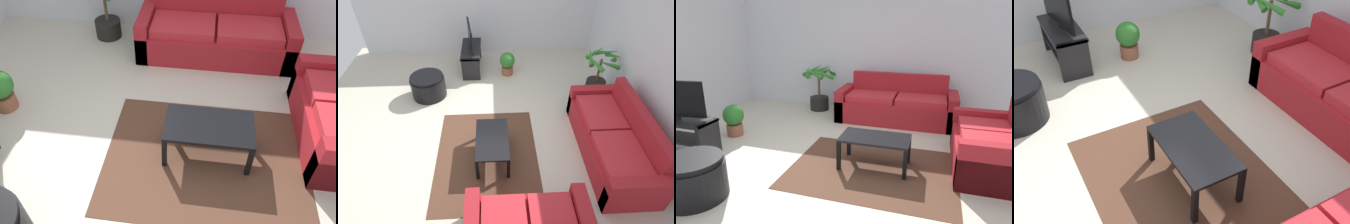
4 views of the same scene
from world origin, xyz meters
The scene contains 10 objects.
ground_plane centered at (0.00, 0.00, 0.00)m, with size 6.60×6.60×0.00m, color beige.
wall_back centered at (0.00, 3.00, 1.35)m, with size 6.00×0.06×2.70m, color silver.
couch_main centered at (0.78, 2.28, 0.30)m, with size 2.26×0.90×0.90m.
couch_loveseat centered at (2.28, 0.71, 0.30)m, with size 0.90×1.53×0.90m.
tv_stand centered at (-2.09, -0.17, 0.35)m, with size 1.10×0.45×0.55m.
coffee_table centered at (0.78, 0.29, 0.37)m, with size 0.92×0.53×0.44m.
area_rug centered at (0.78, 0.19, 0.00)m, with size 2.20×1.70×0.01m, color #513323.
potted_palm centered at (-0.95, 2.55, 0.44)m, with size 0.81×0.81×1.00m.
potted_plant_small centered at (-1.79, 0.68, 0.30)m, with size 0.35×0.35×0.55m.
ottoman centered at (-1.02, -1.05, 0.24)m, with size 0.72×0.72×0.49m.
Camera 3 is at (1.48, -3.34, 1.95)m, focal length 31.52 mm.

